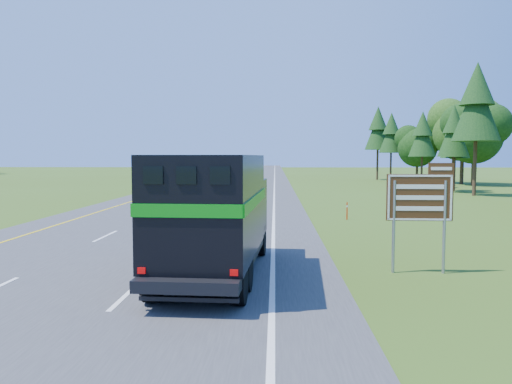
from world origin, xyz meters
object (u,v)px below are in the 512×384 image
at_px(horse_truck, 215,212).
at_px(exit_sign, 421,202).
at_px(far_car, 237,167).
at_px(white_suv, 174,184).

distance_m(horse_truck, exit_sign, 6.15).
xyz_separation_m(far_car, exit_sign, (14.10, -112.20, 1.29)).
bearing_deg(white_suv, horse_truck, -77.08).
bearing_deg(exit_sign, horse_truck, -171.37).
bearing_deg(exit_sign, far_car, 98.61).
distance_m(white_suv, exit_sign, 34.45).
relative_size(white_suv, far_car, 1.33).
distance_m(white_suv, far_car, 80.69).
distance_m(horse_truck, white_suv, 33.21).
height_order(white_suv, far_car, white_suv).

